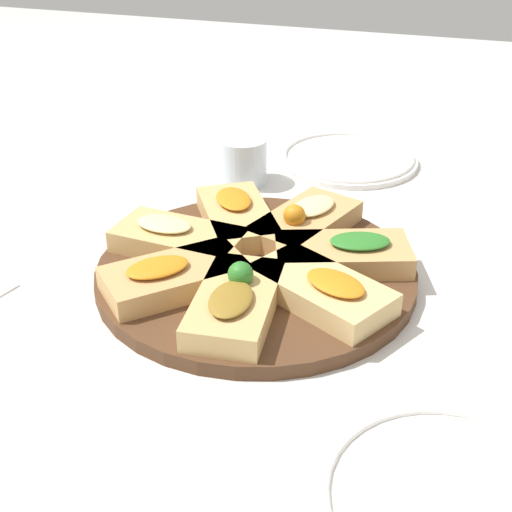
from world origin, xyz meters
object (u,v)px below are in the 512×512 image
Objects in this scene: serving_board at (256,272)px; plate_right at (456,504)px; water_glass at (243,161)px; plate_left at (348,158)px.

plate_right is at bearing 41.85° from serving_board.
water_glass is (-0.30, -0.12, 0.03)m from serving_board.
serving_board is 0.32m from water_glass.
plate_left and plate_right have the same top height.
water_glass is (-0.61, -0.40, 0.03)m from plate_right.
plate_left is at bearing 132.60° from water_glass.
plate_right is (0.32, 0.28, -0.00)m from serving_board.
water_glass is at bearing -146.81° from plate_right.
plate_left is at bearing -162.11° from plate_right.
plate_left is (-0.44, 0.04, -0.00)m from serving_board.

